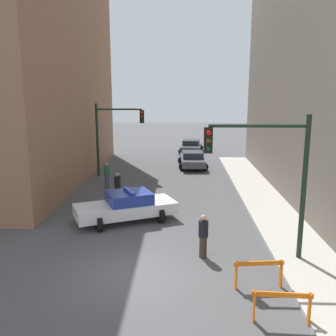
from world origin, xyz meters
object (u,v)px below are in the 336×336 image
(traffic_light_near, at_px, (272,166))
(pedestrian_corner, at_px, (107,175))
(barrier_back, at_px, (259,270))
(parked_car_mid, at_px, (191,146))
(police_car, at_px, (127,206))
(pedestrian_sidewalk, at_px, (203,236))
(barrier_mid, at_px, (282,302))
(pedestrian_crossing, at_px, (118,187))
(traffic_light_far, at_px, (112,129))
(parked_car_near, at_px, (193,159))

(traffic_light_near, height_order, pedestrian_corner, traffic_light_near)
(pedestrian_corner, distance_m, barrier_back, 13.96)
(parked_car_mid, bearing_deg, police_car, -94.40)
(police_car, relative_size, pedestrian_sidewalk, 3.04)
(traffic_light_near, relative_size, barrier_mid, 3.25)
(police_car, distance_m, pedestrian_crossing, 3.28)
(traffic_light_far, bearing_deg, parked_car_near, 30.17)
(barrier_back, bearing_deg, police_car, 130.00)
(parked_car_near, height_order, barrier_mid, parked_car_near)
(barrier_mid, relative_size, barrier_back, 1.00)
(traffic_light_far, distance_m, parked_car_near, 7.22)
(traffic_light_near, height_order, pedestrian_sidewalk, traffic_light_near)
(pedestrian_corner, bearing_deg, traffic_light_far, 118.90)
(pedestrian_sidewalk, bearing_deg, traffic_light_far, -106.46)
(traffic_light_far, height_order, pedestrian_corner, traffic_light_far)
(pedestrian_crossing, bearing_deg, pedestrian_corner, -64.13)
(police_car, xyz_separation_m, barrier_back, (5.03, -5.99, -0.11))
(traffic_light_far, relative_size, parked_car_near, 1.19)
(pedestrian_crossing, distance_m, barrier_mid, 12.59)
(parked_car_near, xyz_separation_m, parked_car_mid, (0.07, 7.16, 0.00))
(traffic_light_near, relative_size, parked_car_mid, 1.17)
(barrier_back, bearing_deg, pedestrian_crossing, 123.27)
(police_car, height_order, pedestrian_sidewalk, pedestrian_sidewalk)
(police_car, bearing_deg, pedestrian_crossing, -7.53)
(police_car, relative_size, parked_car_near, 1.16)
(traffic_light_near, bearing_deg, barrier_mid, -96.84)
(pedestrian_sidewalk, relative_size, barrier_back, 1.04)
(pedestrian_corner, bearing_deg, police_car, -44.79)
(parked_car_mid, height_order, pedestrian_sidewalk, pedestrian_sidewalk)
(police_car, relative_size, parked_car_mid, 1.13)
(traffic_light_near, height_order, barrier_mid, traffic_light_near)
(pedestrian_sidewalk, xyz_separation_m, barrier_mid, (1.86, -3.96, -0.24))
(parked_car_near, height_order, pedestrian_corner, pedestrian_corner)
(parked_car_near, relative_size, pedestrian_corner, 2.63)
(parked_car_near, distance_m, parked_car_mid, 7.16)
(pedestrian_crossing, relative_size, barrier_mid, 1.04)
(traffic_light_far, xyz_separation_m, parked_car_mid, (5.85, 10.52, -2.72))
(pedestrian_corner, distance_m, barrier_mid, 15.67)
(traffic_light_near, distance_m, traffic_light_far, 15.54)
(traffic_light_far, xyz_separation_m, barrier_mid, (7.57, -17.13, -2.78))
(parked_car_mid, bearing_deg, pedestrian_sidewalk, -84.60)
(parked_car_near, distance_m, pedestrian_corner, 8.72)
(pedestrian_crossing, distance_m, pedestrian_corner, 3.10)
(pedestrian_crossing, bearing_deg, traffic_light_near, 137.08)
(police_car, height_order, pedestrian_crossing, pedestrian_crossing)
(parked_car_near, bearing_deg, barrier_back, -87.48)
(parked_car_near, distance_m, pedestrian_sidewalk, 16.54)
(traffic_light_far, height_order, police_car, traffic_light_far)
(barrier_back, bearing_deg, parked_car_near, 94.74)
(parked_car_mid, distance_m, barrier_back, 25.87)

